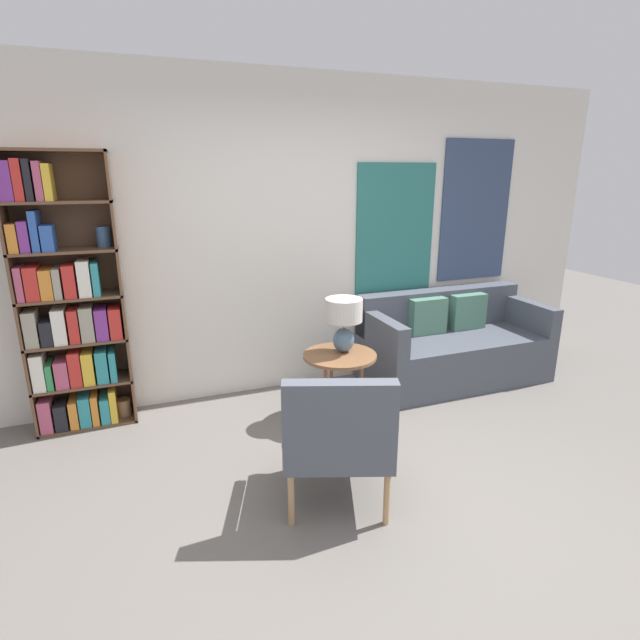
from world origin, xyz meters
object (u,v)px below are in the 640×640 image
Objects in this scene: armchair at (338,433)px; side_table at (340,360)px; couch at (452,346)px; table_lamp at (344,318)px; bookshelf at (68,311)px.

armchair is 1.50× the size of side_table.
couch is 3.96× the size of table_lamp.
armchair is at bearing -141.58° from couch.
couch is at bearing 38.42° from armchair.
armchair is 2.00× the size of table_lamp.
armchair is at bearing -114.96° from table_lamp.
side_table is at bearing 66.33° from armchair.
armchair is 1.13m from side_table.
couch is at bearing -4.21° from bookshelf.
bookshelf is 2.38× the size of armchair.
couch reaches higher than side_table.
table_lamp is at bearing -15.97° from bookshelf.
armchair is 0.51× the size of couch.
couch is (3.24, -0.24, -0.60)m from bookshelf.
table_lamp is at bearing 65.04° from armchair.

